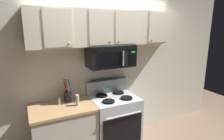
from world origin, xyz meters
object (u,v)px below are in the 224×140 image
object	(u,v)px
utensil_crock_charcoal	(68,94)
salt_shaker	(59,101)
over_range_microwave	(111,56)
pepper_mill	(77,100)
stove_range	(114,121)

from	to	relation	value
utensil_crock_charcoal	salt_shaker	bearing A→B (deg)	-156.65
over_range_microwave	pepper_mill	distance (m)	0.88
utensil_crock_charcoal	pepper_mill	size ratio (longest dim) A/B	2.33
utensil_crock_charcoal	over_range_microwave	bearing A→B (deg)	-4.26
over_range_microwave	pepper_mill	size ratio (longest dim) A/B	4.61
over_range_microwave	stove_range	bearing A→B (deg)	-89.86
stove_range	over_range_microwave	bearing A→B (deg)	90.14
stove_range	salt_shaker	xyz separation A→B (m)	(-0.86, 0.11, 0.48)
stove_range	pepper_mill	xyz separation A→B (m)	(-0.63, -0.05, 0.51)
stove_range	over_range_microwave	world-z (taller)	over_range_microwave
over_range_microwave	utensil_crock_charcoal	bearing A→B (deg)	175.74
pepper_mill	stove_range	bearing A→B (deg)	4.68
salt_shaker	utensil_crock_charcoal	bearing A→B (deg)	23.35
over_range_microwave	utensil_crock_charcoal	world-z (taller)	over_range_microwave
stove_range	over_range_microwave	distance (m)	1.11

